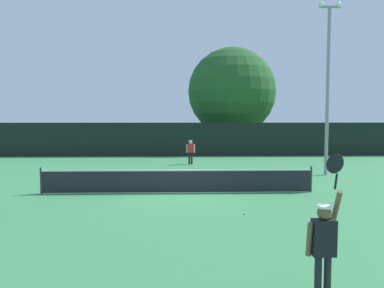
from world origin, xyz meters
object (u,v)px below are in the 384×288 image
Objects in this scene: parked_car_near at (90,142)px; tennis_ball at (245,213)px; player_serving at (324,239)px; player_receiving at (191,150)px; parked_car_far at (278,140)px; large_tree at (232,92)px; light_pole at (328,79)px; parked_car_mid at (251,142)px.

tennis_ball is at bearing -62.34° from parked_car_near.
player_serving is 19.17m from player_receiving.
parked_car_far is at bearing 10.62° from parked_car_near.
large_tree is 2.16× the size of parked_car_near.
tennis_ball is at bearing 95.99° from player_receiving.
tennis_ball is at bearing -96.48° from large_tree.
large_tree reaches higher than player_serving.
player_serving reaches higher than parked_car_near.
parked_car_far is (7.20, 31.64, -0.33)m from player_serving.
player_receiving is 15.38m from parked_car_far.
light_pole is (5.72, 8.26, 5.07)m from tennis_ball.
parked_car_far is at bearing -125.33° from player_receiving.
player_receiving is 13.24m from tennis_ball.
parked_car_far is (17.80, 2.00, 0.00)m from parked_car_near.
player_serving is 0.57× the size of parked_car_far.
player_receiving is 0.36× the size of parked_car_near.
player_serving is 1.61× the size of player_receiving.
tennis_ball is 26.77m from parked_car_far.
parked_car_near is 14.81m from parked_car_mid.
player_serving is at bearing -66.13° from parked_car_near.
parked_car_mid is (1.87, 0.29, -4.59)m from large_tree.
light_pole reaches higher than parked_car_far.
parked_car_near is (-8.90, 10.55, -0.17)m from player_receiving.
large_tree is 2.16× the size of parked_car_mid.
parked_car_far is at bearing 24.81° from large_tree.
player_serving is 31.48m from parked_car_near.
parked_car_far is at bearing 84.11° from light_pole.
parked_car_near is 17.91m from parked_car_far.
parked_car_near is at bearing 175.96° from parked_car_mid.
large_tree is at bearing 101.38° from light_pole.
light_pole is 2.06× the size of parked_car_far.
light_pole reaches higher than tennis_ball.
large_tree is (2.34, 29.40, 4.26)m from player_serving.
light_pole is at bearing 55.29° from tennis_ball.
parked_car_near is (-10.60, 29.64, -0.33)m from player_serving.
parked_car_mid is (5.91, 10.60, -0.17)m from player_receiving.
parked_car_far is at bearing 28.97° from parked_car_mid.
parked_car_mid reaches higher than player_receiving.
tennis_ball is 25.83m from parked_car_near.
parked_car_mid and parked_car_far have the same top height.
light_pole reaches higher than player_serving.
player_receiving is 12.14m from parked_car_mid.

